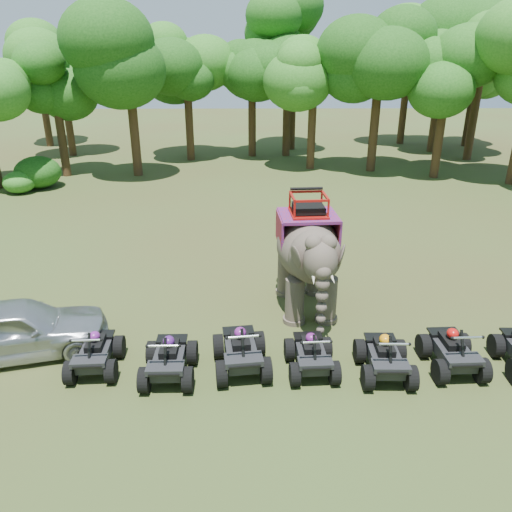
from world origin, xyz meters
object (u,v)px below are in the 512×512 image
object	(u,v)px
parked_car	(17,329)
atv_2	(241,346)
elephant	(307,252)
atv_4	(385,352)
atv_5	(454,346)
atv_3	(312,350)
atv_0	(94,348)
atv_1	(169,354)

from	to	relation	value
parked_car	atv_2	bearing A→B (deg)	-111.49
elephant	atv_4	bearing A→B (deg)	-69.60
elephant	parked_car	distance (m)	8.31
parked_car	atv_5	distance (m)	11.24
atv_4	atv_2	bearing A→B (deg)	177.00
elephant	parked_car	xyz separation A→B (m)	(-7.83, -2.56, -1.07)
atv_5	atv_4	bearing A→B (deg)	-174.52
atv_2	atv_3	bearing A→B (deg)	-10.24
parked_car	atv_2	xyz separation A→B (m)	(5.88, -0.73, -0.10)
atv_2	atv_3	xyz separation A→B (m)	(1.76, -0.10, -0.07)
elephant	atv_4	xyz separation A→B (m)	(1.60, -3.56, -1.20)
atv_2	atv_4	xyz separation A→B (m)	(3.56, -0.27, -0.04)
atv_0	atv_4	distance (m)	7.24
atv_2	atv_4	size ratio (longest dim) A/B	1.06
atv_1	atv_4	world-z (taller)	atv_1
atv_4	elephant	bearing A→B (deg)	115.65
parked_car	atv_3	xyz separation A→B (m)	(7.64, -0.82, -0.16)
elephant	atv_1	size ratio (longest dim) A/B	2.52
atv_0	atv_2	size ratio (longest dim) A/B	0.91
atv_2	atv_4	bearing A→B (deg)	-11.44
atv_3	parked_car	bearing A→B (deg)	170.89
elephant	atv_0	distance (m)	6.62
atv_0	atv_3	world-z (taller)	atv_0
atv_2	parked_car	bearing A→B (deg)	165.90
atv_0	atv_2	world-z (taller)	atv_2
atv_0	atv_4	xyz separation A→B (m)	(7.24, -0.30, 0.03)
atv_2	atv_4	distance (m)	3.57
atv_1	atv_2	size ratio (longest dim) A/B	0.95
elephant	atv_1	bearing A→B (deg)	-140.02
atv_4	atv_1	bearing A→B (deg)	-178.41
parked_car	elephant	bearing A→B (deg)	-86.35
atv_2	atv_5	world-z (taller)	atv_2
atv_3	atv_5	world-z (taller)	atv_5
parked_car	atv_0	size ratio (longest dim) A/B	2.74
atv_0	atv_3	distance (m)	5.44
elephant	atv_4	size ratio (longest dim) A/B	2.53
atv_1	atv_5	bearing A→B (deg)	1.60
parked_car	atv_3	size ratio (longest dim) A/B	2.75
parked_car	atv_5	xyz separation A→B (m)	(11.21, -0.76, -0.12)
atv_1	atv_5	world-z (taller)	atv_5
parked_car	atv_0	bearing A→B (deg)	-122.03
atv_0	atv_1	world-z (taller)	atv_1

